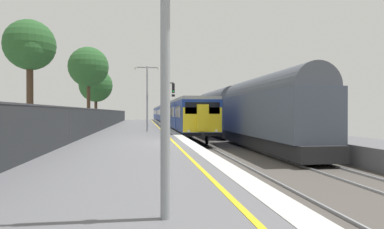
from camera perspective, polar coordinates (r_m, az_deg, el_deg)
ground at (r=17.84m, az=6.62°, el=-6.51°), size 17.40×110.00×1.21m
commuter_train_at_platform at (r=54.69m, az=-4.02°, el=0.10°), size 2.83×64.30×3.81m
freight_train_adjacent_track at (r=29.69m, az=7.42°, el=0.64°), size 2.60×29.30×4.87m
signal_gantry at (r=35.24m, az=-4.08°, el=2.62°), size 1.10×0.24×4.64m
speed_limit_sign at (r=30.25m, az=-4.14°, el=0.55°), size 0.59×0.08×2.54m
platform_lamp_mid at (r=27.41m, az=-7.55°, el=3.67°), size 2.00×0.20×5.22m
platform_back_fence at (r=17.50m, az=-19.93°, el=-1.58°), size 0.07×99.00×1.80m
background_tree_left at (r=39.33m, az=-16.91°, el=7.48°), size 4.39×4.39×8.73m
background_tree_centre at (r=22.76m, az=-25.61°, el=10.22°), size 3.01×3.01×7.08m
background_tree_right at (r=49.09m, az=-15.95°, el=4.55°), size 4.61×4.61×7.59m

